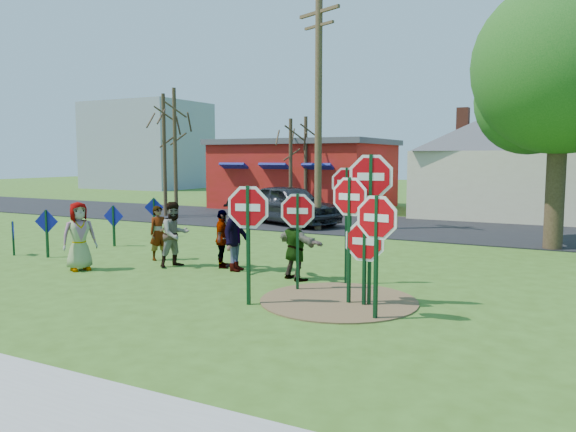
# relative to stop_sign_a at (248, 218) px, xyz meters

# --- Properties ---
(ground) EXTENTS (120.00, 120.00, 0.00)m
(ground) POSITION_rel_stop_sign_a_xyz_m (-3.01, 2.05, -1.73)
(ground) COLOR #3A5B1A
(ground) RESTS_ON ground
(road) EXTENTS (120.00, 7.50, 0.04)m
(road) POSITION_rel_stop_sign_a_xyz_m (-3.01, 13.55, -1.71)
(road) COLOR black
(road) RESTS_ON ground
(dirt_patch) EXTENTS (3.20, 3.20, 0.03)m
(dirt_patch) POSITION_rel_stop_sign_a_xyz_m (1.49, 1.05, -1.71)
(dirt_patch) COLOR brown
(dirt_patch) RESTS_ON ground
(red_building) EXTENTS (9.40, 7.69, 3.90)m
(red_building) POSITION_rel_stop_sign_a_xyz_m (-8.51, 20.05, 0.24)
(red_building) COLOR maroon
(red_building) RESTS_ON ground
(cream_house) EXTENTS (9.40, 9.40, 6.50)m
(cream_house) POSITION_rel_stop_sign_a_xyz_m (2.49, 20.05, 1.20)
(cream_house) COLOR beige
(cream_house) RESTS_ON ground
(distant_building) EXTENTS (10.00, 8.00, 8.00)m
(distant_building) POSITION_rel_stop_sign_a_xyz_m (-31.01, 32.05, 2.27)
(distant_building) COLOR #8C939E
(distant_building) RESTS_ON ground
(stop_sign_a) EXTENTS (1.13, 0.28, 2.52)m
(stop_sign_a) POSITION_rel_stop_sign_a_xyz_m (0.00, 0.00, 0.00)
(stop_sign_a) COLOR #0E351A
(stop_sign_a) RESTS_ON ground
(stop_sign_b) EXTENTS (0.89, 0.33, 2.81)m
(stop_sign_b) POSITION_rel_stop_sign_a_xyz_m (1.04, 2.55, 0.33)
(stop_sign_b) COLOR #0E351A
(stop_sign_b) RESTS_ON ground
(stop_sign_c) EXTENTS (1.04, 0.18, 2.67)m
(stop_sign_c) POSITION_rel_stop_sign_a_xyz_m (1.74, 0.97, 0.14)
(stop_sign_c) COLOR #0E351A
(stop_sign_c) RESTS_ON ground
(stop_sign_d) EXTENTS (1.17, 0.21, 3.13)m
(stop_sign_d) POSITION_rel_stop_sign_a_xyz_m (2.14, 1.03, 0.54)
(stop_sign_d) COLOR #0E351A
(stop_sign_d) RESTS_ON ground
(stop_sign_e) EXTENTS (1.10, 0.07, 1.83)m
(stop_sign_e) POSITION_rel_stop_sign_a_xyz_m (2.06, 0.95, -0.54)
(stop_sign_e) COLOR #0E351A
(stop_sign_e) RESTS_ON ground
(stop_sign_f) EXTENTS (1.08, 0.18, 2.39)m
(stop_sign_f) POSITION_rel_stop_sign_a_xyz_m (2.56, 0.17, -0.04)
(stop_sign_f) COLOR #0E351A
(stop_sign_f) RESTS_ON ground
(stop_sign_g) EXTENTS (0.98, 0.35, 2.27)m
(stop_sign_g) POSITION_rel_stop_sign_a_xyz_m (0.32, 1.52, -0.17)
(stop_sign_g) COLOR #0E351A
(stop_sign_g) RESTS_ON ground
(blue_diamond_a) EXTENTS (0.52, 0.32, 1.03)m
(blue_diamond_a) POSITION_rel_stop_sign_a_xyz_m (-9.14, 1.52, -1.10)
(blue_diamond_a) COLOR #0E351A
(blue_diamond_a) RESTS_ON ground
(blue_diamond_b) EXTENTS (0.68, 0.27, 1.41)m
(blue_diamond_b) POSITION_rel_stop_sign_a_xyz_m (-7.95, 1.75, -0.85)
(blue_diamond_b) COLOR #0E351A
(blue_diamond_b) RESTS_ON ground
(blue_diamond_c) EXTENTS (0.72, 0.16, 1.36)m
(blue_diamond_c) POSITION_rel_stop_sign_a_xyz_m (-7.76, 4.19, -0.89)
(blue_diamond_c) COLOR #0E351A
(blue_diamond_c) RESTS_ON ground
(blue_diamond_d) EXTENTS (0.67, 0.30, 1.44)m
(blue_diamond_d) POSITION_rel_stop_sign_a_xyz_m (-8.11, 6.55, -0.83)
(blue_diamond_d) COLOR #0E351A
(blue_diamond_d) RESTS_ON ground
(person_a) EXTENTS (0.90, 1.03, 1.77)m
(person_a) POSITION_rel_stop_sign_a_xyz_m (-5.66, 0.88, -0.84)
(person_a) COLOR navy
(person_a) RESTS_ON ground
(person_b) EXTENTS (0.57, 0.67, 1.54)m
(person_b) POSITION_rel_stop_sign_a_xyz_m (-4.80, 2.96, -0.95)
(person_b) COLOR #2D7D69
(person_b) RESTS_ON ground
(person_c) EXTENTS (0.91, 1.02, 1.74)m
(person_c) POSITION_rel_stop_sign_a_xyz_m (-3.77, 2.39, -0.86)
(person_c) COLOR brown
(person_c) RESTS_ON ground
(person_d) EXTENTS (0.90, 1.35, 1.95)m
(person_d) POSITION_rel_stop_sign_a_xyz_m (-2.00, 2.69, -0.75)
(person_d) COLOR #343539
(person_d) RESTS_ON ground
(person_e) EXTENTS (0.72, 0.98, 1.54)m
(person_e) POSITION_rel_stop_sign_a_xyz_m (-2.58, 2.85, -0.96)
(person_e) COLOR #452F58
(person_e) RESTS_ON ground
(person_f) EXTENTS (1.65, 1.19, 1.72)m
(person_f) POSITION_rel_stop_sign_a_xyz_m (-0.21, 2.46, -0.87)
(person_f) COLOR #1F5833
(person_f) RESTS_ON ground
(suv) EXTENTS (5.40, 3.72, 1.71)m
(suv) POSITION_rel_stop_sign_a_xyz_m (-5.33, 12.00, -0.83)
(suv) COLOR #302F35
(suv) RESTS_ON road
(utility_pole) EXTENTS (2.07, 1.01, 9.06)m
(utility_pole) POSITION_rel_stop_sign_a_xyz_m (-3.49, 10.91, 3.04)
(utility_pole) COLOR #4C3823
(utility_pole) RESTS_ON ground
(leafy_tree) EXTENTS (5.88, 5.37, 8.36)m
(leafy_tree) POSITION_rel_stop_sign_a_xyz_m (5.16, 10.12, 3.66)
(leafy_tree) COLOR #382819
(leafy_tree) RESTS_ON ground
(bare_tree_west) EXTENTS (1.80, 1.80, 6.16)m
(bare_tree_west) POSITION_rel_stop_sign_a_xyz_m (-11.44, 11.95, 2.26)
(bare_tree_west) COLOR #382819
(bare_tree_west) RESTS_ON ground
(bare_tree_east) EXTENTS (1.80, 1.80, 4.95)m
(bare_tree_east) POSITION_rel_stop_sign_a_xyz_m (-6.74, 16.48, 1.48)
(bare_tree_east) COLOR #382819
(bare_tree_east) RESTS_ON ground
(bare_tree_mid) EXTENTS (1.80, 1.80, 5.97)m
(bare_tree_mid) POSITION_rel_stop_sign_a_xyz_m (-12.38, 12.29, 2.14)
(bare_tree_mid) COLOR #382819
(bare_tree_mid) RESTS_ON ground
(bare_tree_extra) EXTENTS (1.80, 1.80, 4.80)m
(bare_tree_extra) POSITION_rel_stop_sign_a_xyz_m (-7.05, 15.41, 1.38)
(bare_tree_extra) COLOR #382819
(bare_tree_extra) RESTS_ON ground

